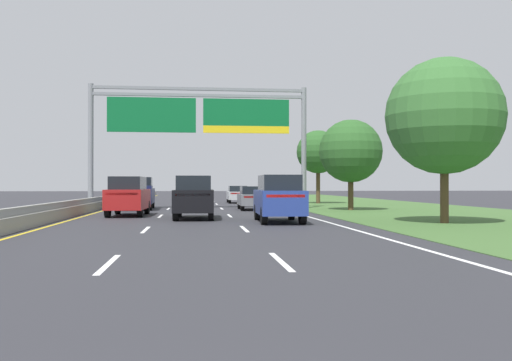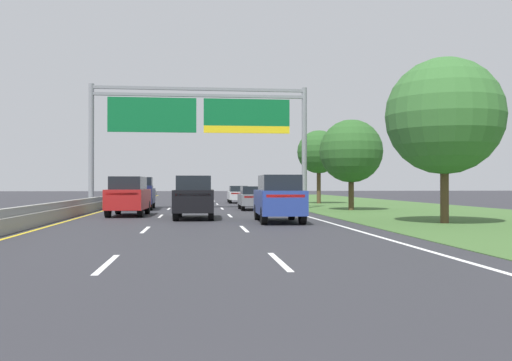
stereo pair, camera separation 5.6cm
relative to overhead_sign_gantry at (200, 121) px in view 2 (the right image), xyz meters
The scene contains 14 objects.
ground_plane 6.43m from the overhead_sign_gantry, 98.45° to the right, with size 220.00×220.00×0.00m, color #2B2B30.
lane_striping 6.59m from the overhead_sign_gantry, 96.91° to the right, with size 11.96×106.00×0.01m.
grass_verge_right 15.08m from the overhead_sign_gantry, ahead, with size 14.00×110.00×0.02m, color #3D602D.
median_barrier_concrete 9.20m from the overhead_sign_gantry, 163.70° to the right, with size 0.60×110.00×0.85m.
overhead_sign_gantry is the anchor object (origin of this frame).
pickup_truck_navy 6.52m from the overhead_sign_gantry, behind, with size 2.16×5.46×2.20m.
car_black_centre_lane_suv 12.05m from the overhead_sign_gantry, 91.85° to the right, with size 2.02×4.75×2.11m.
car_blue_right_lane_suv 15.12m from the overhead_sign_gantry, 76.08° to the right, with size 2.02×4.75×2.11m.
car_silver_right_lane_sedan 13.90m from the overhead_sign_gantry, 73.80° to the left, with size 1.86×4.42×1.57m.
car_grey_right_lane_sedan 6.55m from the overhead_sign_gantry, 23.74° to the right, with size 1.87×4.42×1.57m.
car_red_left_lane_suv 10.18m from the overhead_sign_gantry, 116.11° to the right, with size 2.02×4.75×2.11m.
roadside_tree_near 18.79m from the overhead_sign_gantry, 56.19° to the right, with size 5.05×5.05×7.19m.
roadside_tree_mid 10.55m from the overhead_sign_gantry, 16.79° to the right, with size 4.15×4.15×5.97m.
roadside_tree_far 14.52m from the overhead_sign_gantry, 42.95° to the left, with size 3.83×3.83×6.52m.
Camera 2 is at (0.03, -1.57, 1.69)m, focal length 39.02 mm.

